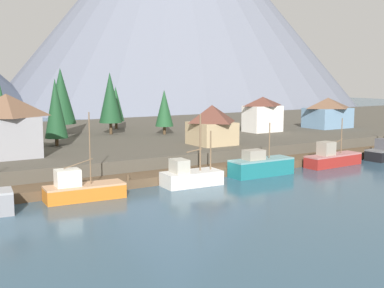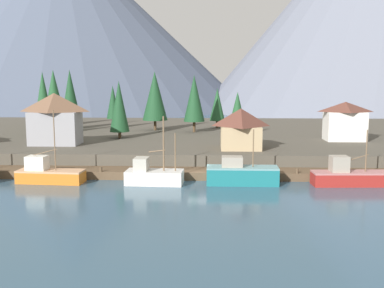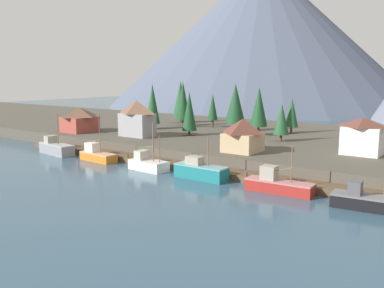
{
  "view_description": "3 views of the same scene",
  "coord_description": "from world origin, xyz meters",
  "px_view_note": "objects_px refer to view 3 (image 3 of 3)",
  "views": [
    {
      "loc": [
        -34.06,
        -48.55,
        12.22
      ],
      "look_at": [
        -1.74,
        3.5,
        3.87
      ],
      "focal_mm": 46.43,
      "sensor_mm": 36.0,
      "label": 1
    },
    {
      "loc": [
        1.62,
        -56.2,
        12.56
      ],
      "look_at": [
        -0.82,
        1.97,
        4.26
      ],
      "focal_mm": 44.07,
      "sensor_mm": 36.0,
      "label": 2
    },
    {
      "loc": [
        40.63,
        -51.75,
        15.3
      ],
      "look_at": [
        -0.32,
        3.71,
        4.1
      ],
      "focal_mm": 39.13,
      "sensor_mm": 36.0,
      "label": 3
    }
  ],
  "objects_px": {
    "house_tan": "(243,135)",
    "conifer_far_right": "(181,99)",
    "fishing_boat_grey": "(56,148)",
    "fishing_boat_red": "(278,184)",
    "house_grey": "(137,118)",
    "house_white": "(362,136)",
    "fishing_boat_white": "(148,164)",
    "conifer_near_right": "(235,103)",
    "conifer_centre": "(259,107)",
    "house_red": "(80,119)",
    "fishing_boat_black": "(368,201)",
    "conifer_near_left": "(292,113)",
    "fishing_boat_orange": "(97,155)",
    "conifer_mid_left": "(282,119)",
    "conifer_far_left": "(183,101)",
    "conifer_mid_right": "(189,111)",
    "conifer_back_left": "(153,104)",
    "conifer_back_right": "(213,107)",
    "fishing_boat_teal": "(201,171)"
  },
  "relations": [
    {
      "from": "house_tan",
      "to": "conifer_far_right",
      "type": "distance_m",
      "value": 47.26
    },
    {
      "from": "fishing_boat_grey",
      "to": "fishing_boat_red",
      "type": "relative_size",
      "value": 1.02
    },
    {
      "from": "house_grey",
      "to": "house_white",
      "type": "xyz_separation_m",
      "value": [
        44.58,
        6.45,
        -0.8
      ]
    },
    {
      "from": "fishing_boat_white",
      "to": "conifer_near_right",
      "type": "distance_m",
      "value": 35.59
    },
    {
      "from": "house_white",
      "to": "conifer_near_right",
      "type": "height_order",
      "value": "conifer_near_right"
    },
    {
      "from": "fishing_boat_white",
      "to": "conifer_centre",
      "type": "relative_size",
      "value": 0.77
    },
    {
      "from": "conifer_near_right",
      "to": "house_red",
      "type": "bearing_deg",
      "value": -142.25
    },
    {
      "from": "conifer_centre",
      "to": "fishing_boat_white",
      "type": "bearing_deg",
      "value": -96.67
    },
    {
      "from": "fishing_boat_white",
      "to": "fishing_boat_red",
      "type": "relative_size",
      "value": 0.87
    },
    {
      "from": "fishing_boat_grey",
      "to": "fishing_boat_black",
      "type": "height_order",
      "value": "fishing_boat_grey"
    },
    {
      "from": "fishing_boat_grey",
      "to": "conifer_far_right",
      "type": "xyz_separation_m",
      "value": [
        -1.42,
        41.92,
        7.86
      ]
    },
    {
      "from": "house_tan",
      "to": "conifer_near_left",
      "type": "height_order",
      "value": "conifer_near_left"
    },
    {
      "from": "fishing_boat_orange",
      "to": "conifer_mid_left",
      "type": "distance_m",
      "value": 36.24
    },
    {
      "from": "fishing_boat_white",
      "to": "conifer_far_left",
      "type": "relative_size",
      "value": 0.7
    },
    {
      "from": "conifer_mid_right",
      "to": "conifer_back_left",
      "type": "relative_size",
      "value": 0.86
    },
    {
      "from": "fishing_boat_white",
      "to": "house_red",
      "type": "bearing_deg",
      "value": 162.1
    },
    {
      "from": "conifer_far_left",
      "to": "conifer_back_left",
      "type": "bearing_deg",
      "value": -100.53
    },
    {
      "from": "fishing_boat_white",
      "to": "house_red",
      "type": "distance_m",
      "value": 34.98
    },
    {
      "from": "fishing_boat_grey",
      "to": "fishing_boat_orange",
      "type": "bearing_deg",
      "value": 10.06
    },
    {
      "from": "fishing_boat_red",
      "to": "conifer_centre",
      "type": "distance_m",
      "value": 37.75
    },
    {
      "from": "fishing_boat_orange",
      "to": "house_red",
      "type": "bearing_deg",
      "value": 152.52
    },
    {
      "from": "fishing_boat_white",
      "to": "fishing_boat_black",
      "type": "bearing_deg",
      "value": 2.62
    },
    {
      "from": "fishing_boat_red",
      "to": "house_white",
      "type": "xyz_separation_m",
      "value": [
        5.05,
        20.97,
        4.56
      ]
    },
    {
      "from": "house_white",
      "to": "conifer_mid_right",
      "type": "bearing_deg",
      "value": 177.86
    },
    {
      "from": "conifer_near_right",
      "to": "conifer_mid_right",
      "type": "relative_size",
      "value": 1.18
    },
    {
      "from": "fishing_boat_grey",
      "to": "conifer_far_left",
      "type": "distance_m",
      "value": 37.44
    },
    {
      "from": "conifer_back_right",
      "to": "conifer_far_right",
      "type": "relative_size",
      "value": 0.73
    },
    {
      "from": "conifer_far_left",
      "to": "house_tan",
      "type": "bearing_deg",
      "value": -37.49
    },
    {
      "from": "fishing_boat_black",
      "to": "conifer_mid_right",
      "type": "relative_size",
      "value": 0.92
    },
    {
      "from": "fishing_boat_grey",
      "to": "fishing_boat_orange",
      "type": "height_order",
      "value": "fishing_boat_orange"
    },
    {
      "from": "conifer_near_left",
      "to": "conifer_mid_left",
      "type": "distance_m",
      "value": 13.19
    },
    {
      "from": "fishing_boat_red",
      "to": "house_grey",
      "type": "bearing_deg",
      "value": 156.98
    },
    {
      "from": "fishing_boat_white",
      "to": "conifer_near_right",
      "type": "xyz_separation_m",
      "value": [
        -3.83,
        34.47,
        7.97
      ]
    },
    {
      "from": "fishing_boat_red",
      "to": "conifer_near_right",
      "type": "distance_m",
      "value": 44.26
    },
    {
      "from": "fishing_boat_orange",
      "to": "fishing_boat_teal",
      "type": "bearing_deg",
      "value": 4.38
    },
    {
      "from": "fishing_boat_white",
      "to": "fishing_boat_black",
      "type": "relative_size",
      "value": 0.93
    },
    {
      "from": "house_grey",
      "to": "conifer_near_right",
      "type": "relative_size",
      "value": 0.69
    },
    {
      "from": "house_tan",
      "to": "conifer_back_left",
      "type": "distance_m",
      "value": 36.46
    },
    {
      "from": "house_red",
      "to": "house_tan",
      "type": "bearing_deg",
      "value": -0.5
    },
    {
      "from": "conifer_far_right",
      "to": "conifer_centre",
      "type": "bearing_deg",
      "value": -18.61
    },
    {
      "from": "conifer_far_left",
      "to": "fishing_boat_black",
      "type": "bearing_deg",
      "value": -33.34
    },
    {
      "from": "conifer_near_left",
      "to": "conifer_far_right",
      "type": "height_order",
      "value": "conifer_far_right"
    },
    {
      "from": "conifer_centre",
      "to": "conifer_far_left",
      "type": "height_order",
      "value": "conifer_far_left"
    },
    {
      "from": "fishing_boat_black",
      "to": "conifer_mid_right",
      "type": "distance_m",
      "value": 49.04
    },
    {
      "from": "fishing_boat_teal",
      "to": "conifer_back_left",
      "type": "xyz_separation_m",
      "value": [
        -32.76,
        26.06,
        7.46
      ]
    },
    {
      "from": "house_red",
      "to": "conifer_far_left",
      "type": "relative_size",
      "value": 0.63
    },
    {
      "from": "conifer_back_right",
      "to": "conifer_far_left",
      "type": "bearing_deg",
      "value": -165.26
    },
    {
      "from": "conifer_back_right",
      "to": "conifer_centre",
      "type": "xyz_separation_m",
      "value": [
        16.33,
        -6.44,
        1.1
      ]
    },
    {
      "from": "fishing_boat_orange",
      "to": "conifer_mid_right",
      "type": "relative_size",
      "value": 0.92
    },
    {
      "from": "fishing_boat_orange",
      "to": "conifer_back_left",
      "type": "xyz_separation_m",
      "value": [
        -9.7,
        26.2,
        7.59
      ]
    }
  ]
}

